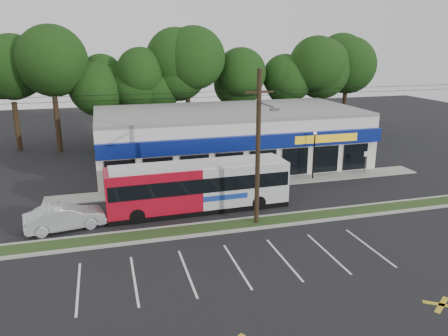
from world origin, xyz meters
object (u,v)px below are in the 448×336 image
Objects in this scene: metrobus at (199,185)px; pedestrian_a at (271,185)px; utility_pole at (256,144)px; car_dark at (253,188)px; car_silver at (65,217)px; pedestrian_b at (229,179)px; sign_post at (366,159)px; lamp_post at (314,150)px.

metrobus reaches higher than pedestrian_a.
utility_pole reaches higher than car_dark.
car_silver is 13.27m from pedestrian_b.
utility_pole is at bearing -112.76° from car_silver.
metrobus reaches higher than car_silver.
car_silver reaches higher than pedestrian_a.
metrobus is 3.22× the size of car_dark.
pedestrian_b is at bearing -78.57° from pedestrian_a.
utility_pole reaches higher than metrobus.
sign_post is 0.45× the size of car_silver.
pedestrian_a is at bearing 137.72° from pedestrian_b.
lamp_post is at bearing 43.95° from utility_pole.
car_silver is 3.33× the size of pedestrian_b.
pedestrian_b is (-2.68, 2.50, -0.07)m from pedestrian_a.
pedestrian_a reaches higher than car_dark.
sign_post is 10.38m from pedestrian_a.
metrobus reaches higher than car_dark.
car_silver is (-8.92, -1.00, -1.01)m from metrobus.
metrobus is at bearing 50.57° from pedestrian_b.
sign_post reaches higher than car_silver.
metrobus is at bearing 129.19° from utility_pole.
lamp_post is 2.63× the size of pedestrian_a.
sign_post is 11.70m from car_dark.
utility_pole is 22.47× the size of sign_post.
car_dark is 2.47× the size of pedestrian_a.
car_dark is (-11.41, -2.47, -0.87)m from sign_post.
sign_post reaches higher than car_dark.
pedestrian_a is at bearing -86.36° from car_dark.
metrobus is (-2.91, 3.57, -3.59)m from utility_pole.
utility_pole is 12.52× the size of car_dark.
sign_post is (13.17, 7.65, -3.86)m from utility_pole.
lamp_post is at bearing -177.03° from pedestrian_b.
car_silver is (-13.59, -2.61, 0.13)m from car_dark.
pedestrian_a is at bearing -91.01° from car_silver.
lamp_post reaches higher than car_dark.
pedestrian_a reaches higher than pedestrian_b.
lamp_post is 6.05m from pedestrian_a.
car_silver is at bearing -168.53° from sign_post.
lamp_post is 0.86× the size of car_silver.
car_silver is at bearing 109.02° from car_dark.
metrobus is at bearing -165.78° from sign_post.
lamp_post is at bearing -85.65° from car_silver.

